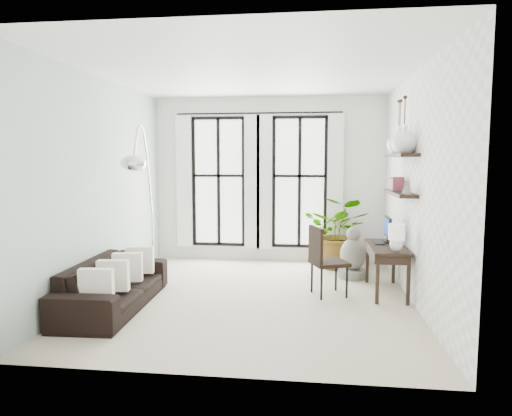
% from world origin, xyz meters
% --- Properties ---
extents(floor, '(5.00, 5.00, 0.00)m').
position_xyz_m(floor, '(0.00, 0.00, 0.00)').
color(floor, '#C2B79A').
rests_on(floor, ground).
extents(ceiling, '(5.00, 5.00, 0.00)m').
position_xyz_m(ceiling, '(0.00, 0.00, 3.20)').
color(ceiling, white).
rests_on(ceiling, wall_back).
extents(wall_left, '(0.00, 5.00, 5.00)m').
position_xyz_m(wall_left, '(-2.25, 0.00, 1.60)').
color(wall_left, '#A9BDB5').
rests_on(wall_left, floor).
extents(wall_right, '(0.00, 5.00, 5.00)m').
position_xyz_m(wall_right, '(2.25, 0.00, 1.60)').
color(wall_right, white).
rests_on(wall_right, floor).
extents(wall_back, '(4.50, 0.00, 4.50)m').
position_xyz_m(wall_back, '(0.00, 2.50, 1.60)').
color(wall_back, white).
rests_on(wall_back, floor).
extents(windows, '(3.26, 0.13, 2.65)m').
position_xyz_m(windows, '(-0.20, 2.43, 1.56)').
color(windows, white).
rests_on(windows, wall_back).
extents(wall_shelves, '(0.25, 1.30, 0.60)m').
position_xyz_m(wall_shelves, '(2.11, 0.44, 1.73)').
color(wall_shelves, black).
rests_on(wall_shelves, wall_right).
extents(sofa, '(0.92, 2.21, 0.64)m').
position_xyz_m(sofa, '(-1.80, -0.70, 0.32)').
color(sofa, black).
rests_on(sofa, floor).
extents(throw_pillows, '(0.40, 1.52, 0.40)m').
position_xyz_m(throw_pillows, '(-1.70, -0.70, 0.50)').
color(throw_pillows, white).
rests_on(throw_pillows, sofa).
extents(plant, '(1.50, 1.41, 1.32)m').
position_xyz_m(plant, '(1.35, 1.97, 0.66)').
color(plant, '#2D7228').
rests_on(plant, floor).
extents(desk, '(0.52, 1.22, 1.11)m').
position_xyz_m(desk, '(1.95, 0.35, 0.69)').
color(desk, black).
rests_on(desk, floor).
extents(desk_chair, '(0.62, 0.62, 1.03)m').
position_xyz_m(desk_chair, '(1.01, 0.17, 0.58)').
color(desk_chair, black).
rests_on(desk_chair, floor).
extents(arc_lamp, '(0.76, 2.12, 2.52)m').
position_xyz_m(arc_lamp, '(-1.70, 0.22, 1.96)').
color(arc_lamp, silver).
rests_on(arc_lamp, floor).
extents(buddha, '(0.48, 0.48, 0.87)m').
position_xyz_m(buddha, '(1.54, 1.25, 0.37)').
color(buddha, gray).
rests_on(buddha, floor).
extents(vase_a, '(0.37, 0.37, 0.38)m').
position_xyz_m(vase_a, '(2.11, 0.15, 2.27)').
color(vase_a, white).
rests_on(vase_a, shelf_upper).
extents(vase_b, '(0.37, 0.37, 0.38)m').
position_xyz_m(vase_b, '(2.11, 0.55, 2.27)').
color(vase_b, white).
rests_on(vase_b, shelf_upper).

